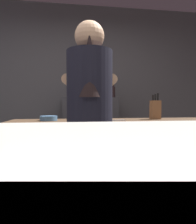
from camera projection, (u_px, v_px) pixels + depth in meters
The scene contains 10 objects.
wall_back at pixel (76, 87), 3.38m from camera, with size 5.20×0.10×2.70m, color #4B494C.
prep_counter at pixel (116, 166), 2.01m from camera, with size 2.10×0.60×0.91m, color brown.
back_shelf at pixel (90, 135), 3.16m from camera, with size 0.84×0.36×1.17m, color #39393E.
bartender at pixel (90, 117), 1.50m from camera, with size 0.45×0.53×1.68m.
knife_block at pixel (155, 109), 2.16m from camera, with size 0.10×0.08×0.28m.
mixing_bowl at pixel (49, 118), 1.96m from camera, with size 0.17×0.17×0.05m, color #466E94.
chefs_knife at pixel (114, 120), 1.94m from camera, with size 0.24×0.03×0.01m, color silver.
bottle_olive_oil at pixel (113, 91), 3.12m from camera, with size 0.06×0.06×0.24m.
bottle_vinegar at pixel (100, 92), 3.06m from camera, with size 0.06×0.06×0.20m.
bottle_hot_sauce at pixel (101, 93), 3.23m from camera, with size 0.06×0.06×0.19m.
Camera 1 is at (-0.10, -1.21, 1.07)m, focal length 32.20 mm.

